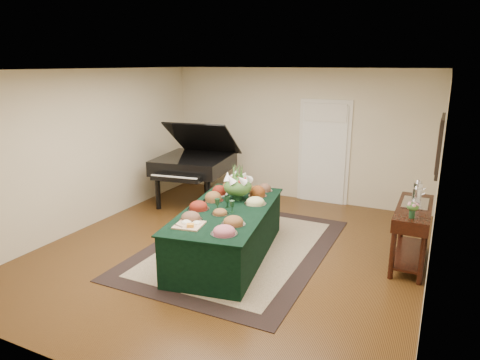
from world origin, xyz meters
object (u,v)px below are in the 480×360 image
at_px(buffet_table, 227,233).
at_px(mahogany_sideboard, 413,220).
at_px(floral_centerpiece, 238,183).
at_px(grand_piano, 194,163).

distance_m(buffet_table, mahogany_sideboard, 2.64).
height_order(buffet_table, mahogany_sideboard, mahogany_sideboard).
bearing_deg(buffet_table, floral_centerpiece, 96.47).
bearing_deg(mahogany_sideboard, floral_centerpiece, -169.58).
distance_m(buffet_table, grand_piano, 2.68).
xyz_separation_m(floral_centerpiece, mahogany_sideboard, (2.51, 0.46, -0.34)).
bearing_deg(buffet_table, mahogany_sideboard, 20.42).
relative_size(buffet_table, floral_centerpiece, 5.80).
distance_m(floral_centerpiece, grand_piano, 2.29).
height_order(floral_centerpiece, mahogany_sideboard, floral_centerpiece).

